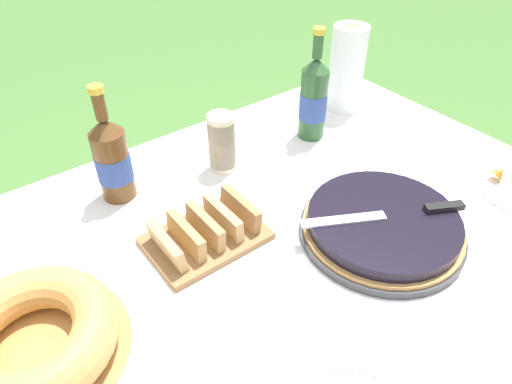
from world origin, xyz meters
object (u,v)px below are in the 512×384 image
serving_knife (397,213)px  cider_bottle_green (313,99)px  berry_tart (382,226)px  cider_bottle_amber (112,159)px  cup_stack (222,143)px  bundt_cake (32,338)px  paper_towel_roll (347,69)px  bread_board (206,232)px

serving_knife → cider_bottle_green: size_ratio=1.05×
berry_tart → serving_knife: 0.05m
cider_bottle_amber → cider_bottle_green: bearing=-8.0°
berry_tart → cup_stack: 0.46m
serving_knife → cider_bottle_amber: bearing=-21.4°
berry_tart → bundt_cake: bundt_cake is taller
serving_knife → cider_bottle_amber: (-0.44, 0.51, 0.05)m
cider_bottle_green → paper_towel_roll: bearing=18.4°
serving_knife → bundt_cake: (-0.74, 0.18, -0.02)m
berry_tart → bread_board: (-0.33, 0.23, -0.00)m
bundt_cake → bread_board: size_ratio=1.26×
bundt_cake → paper_towel_roll: bearing=16.1°
serving_knife → paper_towel_roll: (0.35, 0.50, 0.07)m
serving_knife → cup_stack: cup_stack is taller
serving_knife → paper_towel_roll: bearing=-96.6°
bundt_cake → bread_board: bearing=8.2°
cider_bottle_green → bread_board: cider_bottle_green is taller
serving_knife → paper_towel_roll: size_ratio=1.26×
cup_stack → paper_towel_roll: size_ratio=0.60×
bundt_cake → cider_bottle_amber: bearing=47.2°
serving_knife → cider_bottle_green: cider_bottle_green is taller
bundt_cake → serving_knife: bearing=-14.0°
serving_knife → bread_board: bearing=-6.1°
cider_bottle_green → cider_bottle_amber: (-0.58, 0.08, -0.01)m
cider_bottle_green → paper_towel_roll: (0.20, 0.07, 0.01)m
cider_bottle_green → berry_tart: bearing=-111.9°
bundt_cake → cup_stack: (0.58, 0.27, 0.04)m
berry_tart → cider_bottle_green: cider_bottle_green is taller
berry_tart → cup_stack: cup_stack is taller
serving_knife → cup_stack: bearing=-42.0°
bread_board → cup_stack: bearing=48.1°
cup_stack → cider_bottle_amber: 0.28m
bundt_cake → cup_stack: size_ratio=2.02×
cider_bottle_green → cider_bottle_amber: size_ratio=1.08×
berry_tart → bread_board: bearing=145.2°
cider_bottle_green → paper_towel_roll: cider_bottle_green is taller
cup_stack → cider_bottle_green: cider_bottle_green is taller
cup_stack → paper_towel_roll: bearing=5.3°
cider_bottle_amber → paper_towel_roll: 0.79m
bundt_cake → bread_board: bundt_cake is taller
cider_bottle_amber → bread_board: bearing=-72.8°
cider_bottle_green → cider_bottle_amber: cider_bottle_green is taller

